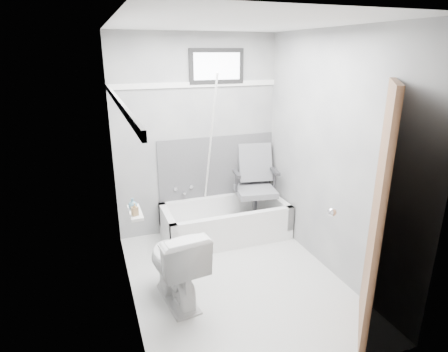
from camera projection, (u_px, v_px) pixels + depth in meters
name	position (u px, v px, depth m)	size (l,w,h in m)	color
floor	(236.00, 281.00, 3.75)	(2.60, 2.60, 0.00)	silver
ceiling	(239.00, 23.00, 2.98)	(2.60, 2.60, 0.00)	silver
wall_back	(197.00, 137.00, 4.52)	(2.00, 0.02, 2.40)	slate
wall_front	(320.00, 227.00, 2.21)	(2.00, 0.02, 2.40)	slate
wall_left	(123.00, 179.00, 3.04)	(0.02, 2.60, 2.40)	slate
wall_right	(331.00, 156.00, 3.69)	(0.02, 2.60, 2.40)	slate
bathtub	(225.00, 221.00, 4.58)	(1.50, 0.70, 0.42)	white
office_chair	(256.00, 186.00, 4.64)	(0.56, 0.56, 0.96)	slate
toilet	(176.00, 264.00, 3.36)	(0.42, 0.76, 0.74)	white
door	(436.00, 230.00, 2.61)	(0.78, 0.78, 2.00)	brown
window	(217.00, 66.00, 4.33)	(0.66, 0.04, 0.40)	black
backerboard	(217.00, 167.00, 4.72)	(1.50, 0.02, 0.78)	#4C4C4F
trim_back	(196.00, 85.00, 4.31)	(2.00, 0.02, 0.06)	white
trim_left	(118.00, 102.00, 2.85)	(0.02, 2.60, 0.06)	white
pole	(210.00, 153.00, 4.38)	(0.02, 0.02, 1.95)	silver
shelf	(135.00, 213.00, 3.14)	(0.10, 0.32, 0.03)	silver
soap_bottle_a	(135.00, 209.00, 3.04)	(0.05, 0.05, 0.11)	#9C7A4E
soap_bottle_b	(133.00, 204.00, 3.17)	(0.07, 0.07, 0.10)	teal
faucet	(183.00, 190.00, 4.64)	(0.26, 0.10, 0.16)	silver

